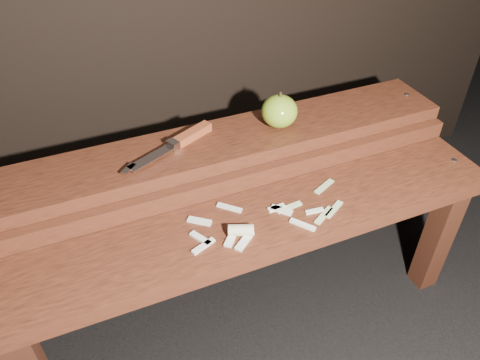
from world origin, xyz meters
name	(u,v)px	position (x,y,z in m)	size (l,w,h in m)	color
ground	(248,312)	(0.00, 0.00, 0.00)	(60.00, 60.00, 0.00)	black
bench_front_tier	(260,243)	(0.00, -0.06, 0.35)	(1.20, 0.20, 0.42)	#36180D
bench_rear_tier	(224,167)	(0.00, 0.17, 0.41)	(1.20, 0.21, 0.50)	#36180D
apple	(279,111)	(0.15, 0.17, 0.54)	(0.09, 0.09, 0.09)	olive
knife	(182,140)	(-0.10, 0.19, 0.51)	(0.25, 0.13, 0.02)	brown
apple_scraps	(255,224)	(-0.02, -0.07, 0.43)	(0.40, 0.17, 0.03)	beige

